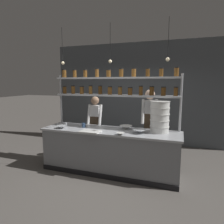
{
  "coord_description": "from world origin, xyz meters",
  "views": [
    {
      "loc": [
        1.39,
        -3.84,
        1.92
      ],
      "look_at": [
        -0.02,
        0.2,
        1.27
      ],
      "focal_mm": 32.0,
      "sensor_mm": 36.0,
      "label": 1
    }
  ],
  "objects_px": {
    "prep_bowl_center_back": "(126,127)",
    "prep_bowl_center_front": "(121,134)",
    "serving_cup_by_board": "(66,124)",
    "chef_left": "(95,124)",
    "chef_center": "(149,122)",
    "spice_shelf_unit": "(115,88)",
    "prep_bowl_near_left": "(61,127)",
    "serving_cup_front": "(84,125)",
    "cutting_board": "(90,132)",
    "prep_bowl_near_right": "(139,131)",
    "container_stack": "(160,117)"
  },
  "relations": [
    {
      "from": "spice_shelf_unit",
      "to": "prep_bowl_near_left",
      "type": "xyz_separation_m",
      "value": [
        -1.04,
        -0.54,
        -0.83
      ]
    },
    {
      "from": "cutting_board",
      "to": "chef_left",
      "type": "bearing_deg",
      "value": 107.95
    },
    {
      "from": "container_stack",
      "to": "prep_bowl_near_left",
      "type": "height_order",
      "value": "container_stack"
    },
    {
      "from": "container_stack",
      "to": "chef_center",
      "type": "bearing_deg",
      "value": 118.32
    },
    {
      "from": "spice_shelf_unit",
      "to": "chef_left",
      "type": "relative_size",
      "value": 1.79
    },
    {
      "from": "prep_bowl_near_left",
      "to": "prep_bowl_center_back",
      "type": "relative_size",
      "value": 0.81
    },
    {
      "from": "prep_bowl_center_front",
      "to": "serving_cup_by_board",
      "type": "distance_m",
      "value": 1.44
    },
    {
      "from": "chef_center",
      "to": "prep_bowl_near_right",
      "type": "height_order",
      "value": "chef_center"
    },
    {
      "from": "prep_bowl_center_back",
      "to": "serving_cup_by_board",
      "type": "bearing_deg",
      "value": -172.98
    },
    {
      "from": "chef_left",
      "to": "cutting_board",
      "type": "relative_size",
      "value": 3.92
    },
    {
      "from": "prep_bowl_near_left",
      "to": "prep_bowl_center_front",
      "type": "height_order",
      "value": "prep_bowl_near_left"
    },
    {
      "from": "chef_left",
      "to": "cutting_board",
      "type": "xyz_separation_m",
      "value": [
        0.3,
        -0.91,
        0.04
      ]
    },
    {
      "from": "prep_bowl_center_back",
      "to": "prep_bowl_near_right",
      "type": "xyz_separation_m",
      "value": [
        0.34,
        -0.24,
        0.0
      ]
    },
    {
      "from": "chef_left",
      "to": "prep_bowl_near_left",
      "type": "xyz_separation_m",
      "value": [
        -0.44,
        -0.82,
        0.06
      ]
    },
    {
      "from": "prep_bowl_near_left",
      "to": "serving_cup_front",
      "type": "relative_size",
      "value": 2.16
    },
    {
      "from": "serving_cup_by_board",
      "to": "prep_bowl_near_left",
      "type": "bearing_deg",
      "value": -83.45
    },
    {
      "from": "prep_bowl_near_left",
      "to": "serving_cup_front",
      "type": "bearing_deg",
      "value": 28.99
    },
    {
      "from": "cutting_board",
      "to": "serving_cup_by_board",
      "type": "bearing_deg",
      "value": 157.0
    },
    {
      "from": "chef_left",
      "to": "chef_center",
      "type": "height_order",
      "value": "chef_center"
    },
    {
      "from": "serving_cup_by_board",
      "to": "chef_left",
      "type": "bearing_deg",
      "value": 51.74
    },
    {
      "from": "container_stack",
      "to": "prep_bowl_center_front",
      "type": "height_order",
      "value": "container_stack"
    },
    {
      "from": "serving_cup_by_board",
      "to": "spice_shelf_unit",
      "type": "bearing_deg",
      "value": 16.25
    },
    {
      "from": "serving_cup_by_board",
      "to": "prep_bowl_center_back",
      "type": "bearing_deg",
      "value": 7.02
    },
    {
      "from": "spice_shelf_unit",
      "to": "serving_cup_by_board",
      "type": "distance_m",
      "value": 1.38
    },
    {
      "from": "chef_center",
      "to": "prep_bowl_center_back",
      "type": "height_order",
      "value": "chef_center"
    },
    {
      "from": "container_stack",
      "to": "prep_bowl_center_back",
      "type": "relative_size",
      "value": 2.31
    },
    {
      "from": "cutting_board",
      "to": "serving_cup_by_board",
      "type": "distance_m",
      "value": 0.83
    },
    {
      "from": "cutting_board",
      "to": "prep_bowl_near_right",
      "type": "xyz_separation_m",
      "value": [
        0.95,
        0.25,
        0.03
      ]
    },
    {
      "from": "prep_bowl_near_right",
      "to": "serving_cup_by_board",
      "type": "distance_m",
      "value": 1.71
    },
    {
      "from": "cutting_board",
      "to": "prep_bowl_center_back",
      "type": "xyz_separation_m",
      "value": [
        0.61,
        0.49,
        0.02
      ]
    },
    {
      "from": "chef_left",
      "to": "prep_bowl_near_right",
      "type": "xyz_separation_m",
      "value": [
        1.25,
        -0.67,
        0.07
      ]
    },
    {
      "from": "chef_center",
      "to": "prep_bowl_near_right",
      "type": "xyz_separation_m",
      "value": [
        -0.08,
        -0.73,
        -0.06
      ]
    },
    {
      "from": "spice_shelf_unit",
      "to": "serving_cup_front",
      "type": "height_order",
      "value": "spice_shelf_unit"
    },
    {
      "from": "prep_bowl_near_right",
      "to": "serving_cup_front",
      "type": "bearing_deg",
      "value": 176.37
    },
    {
      "from": "chef_center",
      "to": "serving_cup_by_board",
      "type": "distance_m",
      "value": 1.91
    },
    {
      "from": "prep_bowl_near_left",
      "to": "cutting_board",
      "type": "bearing_deg",
      "value": -7.35
    },
    {
      "from": "chef_left",
      "to": "serving_cup_by_board",
      "type": "relative_size",
      "value": 18.18
    },
    {
      "from": "spice_shelf_unit",
      "to": "serving_cup_by_board",
      "type": "xyz_separation_m",
      "value": [
        -1.06,
        -0.31,
        -0.82
      ]
    },
    {
      "from": "chef_left",
      "to": "prep_bowl_center_front",
      "type": "xyz_separation_m",
      "value": [
        0.93,
        -0.92,
        0.05
      ]
    },
    {
      "from": "container_stack",
      "to": "serving_cup_by_board",
      "type": "bearing_deg",
      "value": -176.32
    },
    {
      "from": "chef_left",
      "to": "prep_bowl_near_left",
      "type": "relative_size",
      "value": 7.09
    },
    {
      "from": "spice_shelf_unit",
      "to": "prep_bowl_center_front",
      "type": "xyz_separation_m",
      "value": [
        0.34,
        -0.64,
        -0.84
      ]
    },
    {
      "from": "chef_center",
      "to": "prep_bowl_center_back",
      "type": "distance_m",
      "value": 0.65
    },
    {
      "from": "serving_cup_front",
      "to": "cutting_board",
      "type": "bearing_deg",
      "value": -46.2
    },
    {
      "from": "chef_left",
      "to": "prep_bowl_near_left",
      "type": "distance_m",
      "value": 0.93
    },
    {
      "from": "container_stack",
      "to": "cutting_board",
      "type": "xyz_separation_m",
      "value": [
        -1.31,
        -0.46,
        -0.3
      ]
    },
    {
      "from": "prep_bowl_center_back",
      "to": "prep_bowl_center_front",
      "type": "bearing_deg",
      "value": -86.54
    },
    {
      "from": "container_stack",
      "to": "prep_bowl_near_left",
      "type": "bearing_deg",
      "value": -169.97
    },
    {
      "from": "prep_bowl_center_back",
      "to": "serving_cup_by_board",
      "type": "relative_size",
      "value": 3.16
    },
    {
      "from": "spice_shelf_unit",
      "to": "container_stack",
      "type": "distance_m",
      "value": 1.16
    }
  ]
}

